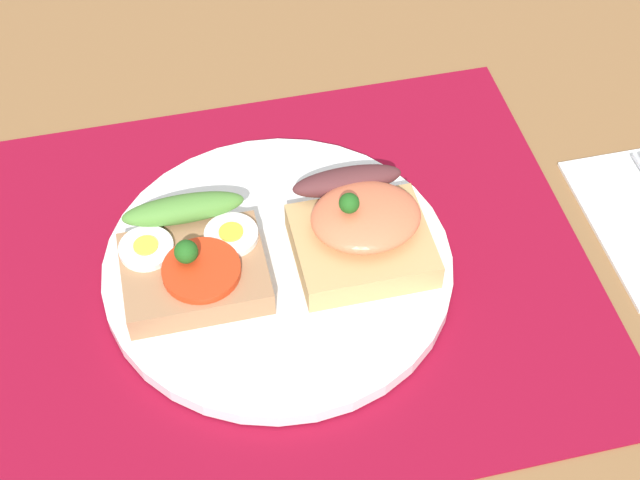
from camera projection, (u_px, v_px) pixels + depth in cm
name	position (u px, v px, depth cm)	size (l,w,h in cm)	color
ground_plane	(279.00, 288.00, 66.65)	(120.00, 90.00, 3.20)	brown
placemat	(279.00, 273.00, 65.30)	(43.58, 35.71, 0.30)	maroon
plate	(278.00, 266.00, 64.74)	(24.31, 24.31, 1.15)	white
sandwich_egg_tomato	(193.00, 260.00, 62.40)	(9.57, 9.11, 4.20)	#A0714C
sandwich_salmon	(362.00, 230.00, 63.51)	(9.23, 9.47, 5.49)	tan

